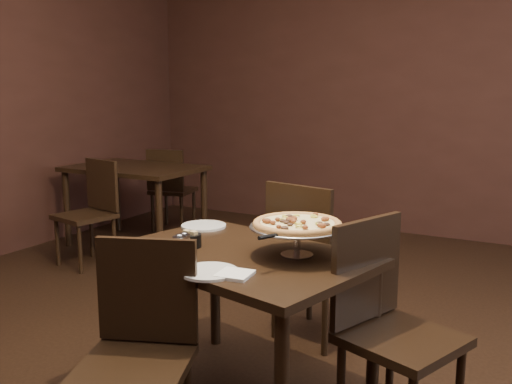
% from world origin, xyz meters
% --- Properties ---
extents(room, '(6.04, 7.04, 2.84)m').
position_xyz_m(room, '(0.06, 0.03, 1.40)').
color(room, black).
rests_on(room, ground).
extents(dining_table, '(1.26, 0.98, 0.70)m').
position_xyz_m(dining_table, '(-0.06, 0.08, 0.60)').
color(dining_table, black).
rests_on(dining_table, ground).
extents(background_table, '(1.16, 0.77, 0.72)m').
position_xyz_m(background_table, '(-2.20, 1.89, 0.63)').
color(background_table, black).
rests_on(background_table, ground).
extents(pizza_stand, '(0.42, 0.42, 0.17)m').
position_xyz_m(pizza_stand, '(0.18, 0.16, 0.83)').
color(pizza_stand, '#AFB0B6').
rests_on(pizza_stand, dining_table).
extents(parmesan_shaker, '(0.05, 0.05, 0.09)m').
position_xyz_m(parmesan_shaker, '(-0.28, -0.03, 0.74)').
color(parmesan_shaker, '#EFE7BA').
rests_on(parmesan_shaker, dining_table).
extents(pepper_flake_shaker, '(0.06, 0.06, 0.10)m').
position_xyz_m(pepper_flake_shaker, '(-0.25, -0.10, 0.74)').
color(pepper_flake_shaker, maroon).
rests_on(pepper_flake_shaker, dining_table).
extents(packet_caddy, '(0.10, 0.10, 0.08)m').
position_xyz_m(packet_caddy, '(-0.30, 0.05, 0.73)').
color(packet_caddy, black).
rests_on(packet_caddy, dining_table).
extents(napkin_stack, '(0.14, 0.14, 0.01)m').
position_xyz_m(napkin_stack, '(0.08, -0.21, 0.70)').
color(napkin_stack, white).
rests_on(napkin_stack, dining_table).
extents(plate_left, '(0.23, 0.23, 0.01)m').
position_xyz_m(plate_left, '(-0.46, 0.40, 0.70)').
color(plate_left, silver).
rests_on(plate_left, dining_table).
extents(plate_near, '(0.23, 0.23, 0.01)m').
position_xyz_m(plate_near, '(-0.02, -0.22, 0.70)').
color(plate_near, silver).
rests_on(plate_near, dining_table).
extents(serving_spatula, '(0.13, 0.13, 0.02)m').
position_xyz_m(serving_spatula, '(0.16, -0.07, 0.83)').
color(serving_spatula, '#AFB0B6').
rests_on(serving_spatula, pizza_stand).
extents(chair_far, '(0.50, 0.50, 0.91)m').
position_xyz_m(chair_far, '(-0.02, 0.80, 0.50)').
color(chair_far, black).
rests_on(chair_far, ground).
extents(chair_near, '(0.51, 0.51, 0.85)m').
position_xyz_m(chair_near, '(-0.18, -0.48, 0.46)').
color(chair_near, black).
rests_on(chair_near, ground).
extents(chair_side, '(0.53, 0.53, 0.89)m').
position_xyz_m(chair_side, '(0.59, 0.15, 0.48)').
color(chair_side, black).
rests_on(chair_side, ground).
extents(bg_chair_far, '(0.46, 0.46, 0.83)m').
position_xyz_m(bg_chair_far, '(-2.25, 2.47, 0.45)').
color(bg_chair_far, black).
rests_on(bg_chair_far, ground).
extents(bg_chair_near, '(0.46, 0.46, 0.84)m').
position_xyz_m(bg_chair_near, '(-2.15, 1.29, 0.46)').
color(bg_chair_near, black).
rests_on(bg_chair_near, ground).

